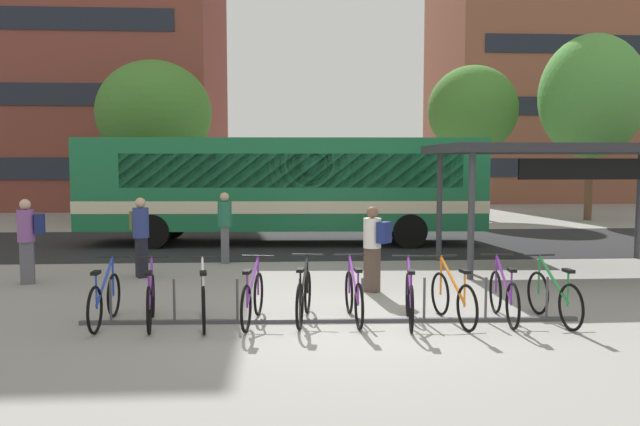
% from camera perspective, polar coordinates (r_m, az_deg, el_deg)
% --- Properties ---
extents(ground, '(200.00, 200.00, 0.00)m').
position_cam_1_polar(ground, '(9.66, 3.32, -10.25)').
color(ground, gray).
extents(bus_lane_asphalt, '(80.00, 7.20, 0.01)m').
position_cam_1_polar(bus_lane_asphalt, '(19.24, -0.19, -2.76)').
color(bus_lane_asphalt, '#232326').
rests_on(bus_lane_asphalt, ground).
extents(city_bus, '(12.13, 3.12, 3.20)m').
position_cam_1_polar(city_bus, '(19.06, -3.59, 2.51)').
color(city_bus, '#196B3D').
rests_on(city_bus, ground).
extents(bike_rack, '(7.74, 0.32, 0.70)m').
position_cam_1_polar(bike_rack, '(9.78, 1.04, -9.50)').
color(bike_rack, '#47474C').
rests_on(bike_rack, ground).
extents(parked_bicycle_blue_0, '(0.52, 1.72, 0.99)m').
position_cam_1_polar(parked_bicycle_blue_0, '(10.14, -19.15, -7.56)').
color(parked_bicycle_blue_0, black).
rests_on(parked_bicycle_blue_0, ground).
extents(parked_bicycle_purple_1, '(0.52, 1.71, 0.99)m').
position_cam_1_polar(parked_bicycle_purple_1, '(9.90, -15.26, -7.75)').
color(parked_bicycle_purple_1, black).
rests_on(parked_bicycle_purple_1, ground).
extents(parked_bicycle_white_2, '(0.52, 1.71, 0.99)m').
position_cam_1_polar(parked_bicycle_white_2, '(9.72, -10.66, -7.90)').
color(parked_bicycle_white_2, black).
rests_on(parked_bicycle_white_2, ground).
extents(parked_bicycle_purple_3, '(0.52, 1.71, 0.99)m').
position_cam_1_polar(parked_bicycle_purple_3, '(9.72, -6.21, -7.85)').
color(parked_bicycle_purple_3, black).
rests_on(parked_bicycle_purple_3, ground).
extents(parked_bicycle_black_4, '(0.52, 1.71, 0.99)m').
position_cam_1_polar(parked_bicycle_black_4, '(9.81, -1.50, -7.70)').
color(parked_bicycle_black_4, black).
rests_on(parked_bicycle_black_4, ground).
extents(parked_bicycle_purple_5, '(0.52, 1.72, 0.99)m').
position_cam_1_polar(parked_bicycle_purple_5, '(9.82, 3.12, -7.70)').
color(parked_bicycle_purple_5, black).
rests_on(parked_bicycle_purple_5, ground).
extents(parked_bicycle_purple_6, '(0.52, 1.71, 0.99)m').
position_cam_1_polar(parked_bicycle_purple_6, '(9.76, 8.21, -7.82)').
color(parked_bicycle_purple_6, black).
rests_on(parked_bicycle_purple_6, ground).
extents(parked_bicycle_orange_7, '(0.52, 1.71, 0.99)m').
position_cam_1_polar(parked_bicycle_orange_7, '(9.91, 12.10, -7.68)').
color(parked_bicycle_orange_7, black).
rests_on(parked_bicycle_orange_7, ground).
extents(parked_bicycle_purple_8, '(0.52, 1.72, 0.99)m').
position_cam_1_polar(parked_bicycle_purple_8, '(10.24, 16.51, -7.37)').
color(parked_bicycle_purple_8, black).
rests_on(parked_bicycle_purple_8, ground).
extents(parked_bicycle_green_9, '(0.52, 1.72, 0.99)m').
position_cam_1_polar(parked_bicycle_green_9, '(10.41, 20.64, -7.28)').
color(parked_bicycle_green_9, black).
rests_on(parked_bicycle_green_9, ground).
extents(transit_shelter, '(6.10, 3.41, 2.90)m').
position_cam_1_polar(transit_shelter, '(15.62, 21.63, 5.17)').
color(transit_shelter, '#38383D').
rests_on(transit_shelter, ground).
extents(commuter_navy_pack_0, '(0.58, 0.43, 1.74)m').
position_cam_1_polar(commuter_navy_pack_0, '(14.01, -25.20, -1.85)').
color(commuter_navy_pack_0, '#565660').
rests_on(commuter_navy_pack_0, ground).
extents(commuter_olive_pack_1, '(0.53, 0.61, 1.73)m').
position_cam_1_polar(commuter_olive_pack_1, '(13.96, -16.15, -1.64)').
color(commuter_olive_pack_1, black).
rests_on(commuter_olive_pack_1, ground).
extents(commuter_grey_pack_2, '(0.37, 0.54, 1.75)m').
position_cam_1_polar(commuter_grey_pack_2, '(15.50, -8.73, -0.85)').
color(commuter_grey_pack_2, '#565660').
rests_on(commuter_grey_pack_2, ground).
extents(commuter_navy_pack_3, '(0.60, 0.57, 1.65)m').
position_cam_1_polar(commuter_navy_pack_3, '(11.91, 4.96, -2.76)').
color(commuter_navy_pack_3, '#47382D').
rests_on(commuter_navy_pack_3, ground).
extents(street_tree_0, '(4.80, 4.80, 6.78)m').
position_cam_1_polar(street_tree_0, '(27.49, -14.96, 8.82)').
color(street_tree_0, brown).
rests_on(street_tree_0, ground).
extents(street_tree_1, '(3.99, 3.99, 6.82)m').
position_cam_1_polar(street_tree_1, '(29.07, 13.81, 9.15)').
color(street_tree_1, brown).
rests_on(street_tree_1, ground).
extents(street_tree_2, '(4.39, 4.39, 7.93)m').
position_cam_1_polar(street_tree_2, '(29.33, 23.66, 9.75)').
color(street_tree_2, brown).
rests_on(street_tree_2, ground).
extents(building_left_wing, '(23.25, 13.93, 21.85)m').
position_cam_1_polar(building_left_wing, '(42.30, -25.93, 15.69)').
color(building_left_wing, brown).
rests_on(building_left_wing, ground).
extents(building_right_wing, '(19.88, 10.59, 21.84)m').
position_cam_1_polar(building_right_wing, '(47.18, 23.29, 14.57)').
color(building_right_wing, brown).
rests_on(building_right_wing, ground).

